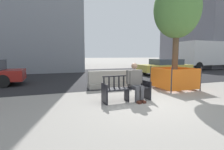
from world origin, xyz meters
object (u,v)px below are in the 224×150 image
seated_person (135,81)px  street_tree (177,10)px  street_bench (126,90)px  car_taxi_near (165,66)px  jersey_barrier_centre (109,81)px  construction_fence (174,78)px  delivery_truck (209,54)px

seated_person → street_tree: 4.19m
street_bench → seated_person: bearing=-7.6°
street_tree → car_taxi_near: (3.45, 5.39, -2.95)m
jersey_barrier_centre → street_tree: 4.53m
jersey_barrier_centre → construction_fence: bearing=-25.6°
street_bench → jersey_barrier_centre: street_bench is taller
construction_fence → street_bench: bearing=-157.9°
seated_person → delivery_truck: size_ratio=0.19×
seated_person → car_taxi_near: 9.08m
street_bench → street_tree: (3.04, 1.23, 3.22)m
jersey_barrier_centre → car_taxi_near: size_ratio=0.47×
car_taxi_near → street_tree: bearing=-122.6°
seated_person → jersey_barrier_centre: size_ratio=0.65×
street_tree → car_taxi_near: bearing=57.4°
delivery_truck → jersey_barrier_centre: bearing=-154.6°
seated_person → delivery_truck: bearing=33.7°
car_taxi_near → street_bench: bearing=-134.4°
street_bench → car_taxi_near: (6.49, 6.62, 0.26)m
jersey_barrier_centre → construction_fence: 3.13m
street_bench → construction_fence: (3.04, 1.23, 0.14)m
jersey_barrier_centre → car_taxi_near: car_taxi_near is taller
construction_fence → delivery_truck: size_ratio=0.24×
jersey_barrier_centre → delivery_truck: delivery_truck is taller
seated_person → street_tree: size_ratio=0.27×
jersey_barrier_centre → construction_fence: construction_fence is taller
street_bench → jersey_barrier_centre: 2.59m
seated_person → car_taxi_near: seated_person is taller
delivery_truck → street_bench: bearing=-147.0°
car_taxi_near → delivery_truck: (7.72, 2.61, 1.03)m
construction_fence → jersey_barrier_centre: bearing=154.4°
seated_person → delivery_truck: delivery_truck is taller
street_bench → construction_fence: bearing=22.1°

